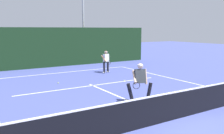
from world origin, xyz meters
TOP-DOWN VIEW (x-y plane):
  - ground_plane at (0.00, 0.00)m, footprint 80.00×80.00m
  - court_line_baseline_far at (0.00, 10.80)m, footprint 10.29×0.10m
  - court_line_service at (0.00, 6.05)m, footprint 8.39×0.10m
  - court_line_centre at (0.00, 3.20)m, footprint 0.10×6.40m
  - tennis_net at (0.00, 0.00)m, footprint 11.28×0.09m
  - player_near at (0.24, 2.18)m, footprint 1.17×0.86m
  - player_far at (2.66, 9.13)m, footprint 0.64×0.89m
  - tennis_ball at (2.15, 6.09)m, footprint 0.07×0.07m
  - tennis_ball_extra at (-1.45, 7.53)m, footprint 0.07×0.07m
  - back_fence_windscreen at (0.00, 13.72)m, footprint 18.80×0.12m
  - light_pole at (3.80, 15.23)m, footprint 0.55×0.44m

SIDE VIEW (x-z plane):
  - ground_plane at x=0.00m, z-range 0.00..0.00m
  - court_line_baseline_far at x=0.00m, z-range 0.00..0.01m
  - court_line_service at x=0.00m, z-range 0.00..0.01m
  - court_line_centre at x=0.00m, z-range 0.00..0.01m
  - tennis_ball at x=2.15m, z-range 0.00..0.07m
  - tennis_ball_extra at x=-1.45m, z-range 0.00..0.07m
  - tennis_net at x=0.00m, z-range -0.03..1.05m
  - player_far at x=2.66m, z-range 0.07..1.64m
  - player_near at x=0.24m, z-range 0.09..1.77m
  - back_fence_windscreen at x=0.00m, z-range 0.00..3.21m
  - light_pole at x=3.80m, z-range 0.84..8.04m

